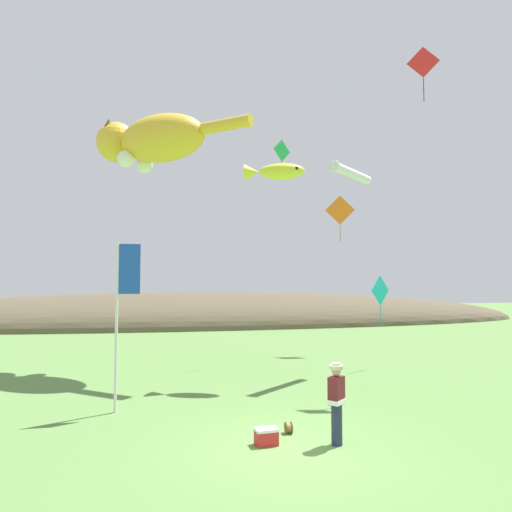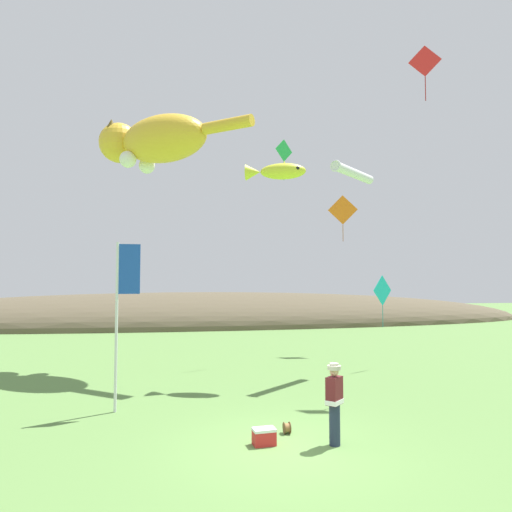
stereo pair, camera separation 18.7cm
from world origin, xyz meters
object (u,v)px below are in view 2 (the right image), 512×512
Objects in this scene: festival_attendant at (334,401)px; kite_spool at (287,428)px; kite_tube_streamer at (353,173)px; festival_banner_pole at (122,300)px; kite_giant_cat at (154,141)px; kite_fish_windsock at (276,171)px; picnic_cooler at (264,437)px; kite_diamond_teal at (382,291)px; kite_diamond_orange at (343,210)px; kite_diamond_red at (425,62)px; kite_diamond_green at (284,151)px.

festival_attendant is 1.50m from kite_spool.
festival_banner_pole is at bearing -156.18° from kite_tube_streamer.
kite_giant_cat reaches higher than festival_attendant.
picnic_cooler is at bearing -105.63° from kite_fish_windsock.
kite_tube_streamer is 5.10m from kite_diamond_teal.
kite_tube_streamer is (3.57, 7.28, 6.97)m from festival_attendant.
festival_attendant is at bearing -36.00° from festival_banner_pole.
kite_fish_windsock is 7.91m from kite_diamond_orange.
kite_diamond_teal is 1.06× the size of kite_diamond_red.
kite_diamond_teal is 8.99m from kite_diamond_red.
kite_diamond_orange is (10.21, 9.35, 4.29)m from festival_banner_pole.
picnic_cooler is 0.11× the size of festival_banner_pole.
kite_diamond_green is (-3.64, -1.82, 2.45)m from kite_diamond_orange.
kite_diamond_teal is at bearing 24.95° from festival_banner_pole.
kite_giant_cat is 11.70m from kite_diamond_teal.
kite_diamond_red reaches higher than festival_banner_pole.
kite_diamond_teal is at bearing 16.39° from kite_fish_windsock.
festival_banner_pole is at bearing -94.71° from kite_giant_cat.
kite_diamond_green is at bearing -153.51° from kite_diamond_orange.
kite_tube_streamer is 1.18× the size of kite_diamond_teal.
festival_attendant is 15.36m from kite_diamond_orange.
kite_diamond_red is (5.18, -1.71, 3.89)m from kite_fish_windsock.
kite_diamond_red is at bearing 8.47° from festival_banner_pole.
kite_spool is at bearing 42.99° from picnic_cooler.
kite_diamond_green is at bearing 48.92° from festival_banner_pole.
kite_diamond_orange is 1.19× the size of kite_diamond_red.
kite_fish_windsock is (5.19, 3.25, 4.66)m from festival_banner_pole.
kite_diamond_red reaches higher than kite_spool.
kite_spool is at bearing -146.69° from kite_diamond_red.
picnic_cooler is at bearing -137.01° from kite_spool.
kite_fish_windsock is at bearing 87.47° from festival_attendant.
kite_giant_cat is at bearing 105.94° from picnic_cooler.
kite_diamond_teal is (-0.11, -4.65, -4.16)m from kite_diamond_orange.
kite_diamond_red is at bearing -88.87° from kite_diamond_orange.
kite_spool is 14.24m from kite_diamond_green.
kite_giant_cat is 3.24× the size of kite_diamond_green.
kite_spool is at bearing 131.54° from festival_attendant.
kite_diamond_green is at bearing 72.11° from kite_fish_windsock.
festival_attendant is at bearing -122.32° from kite_diamond_teal.
kite_tube_streamer reaches higher than festival_attendant.
festival_banner_pole is 10.44m from kite_tube_streamer.
kite_spool is 0.52× the size of picnic_cooler.
kite_diamond_red is (0.26, -3.16, 8.41)m from kite_diamond_teal.
kite_diamond_orange is at bearing 15.65° from kite_giant_cat.
kite_diamond_red is at bearing 42.91° from festival_attendant.
picnic_cooler reaches higher than kite_spool.
kite_giant_cat is 2.61× the size of kite_diamond_orange.
festival_attendant is 6.40m from festival_banner_pole.
kite_diamond_green is at bearing 141.31° from kite_diamond_teal.
kite_diamond_orange is (9.66, 2.71, -2.30)m from kite_giant_cat.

